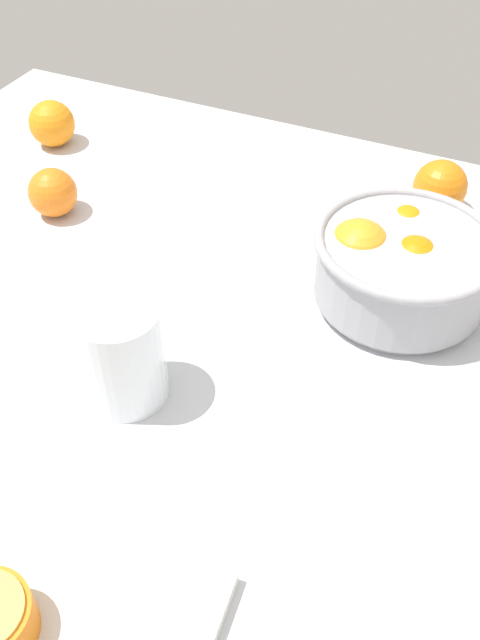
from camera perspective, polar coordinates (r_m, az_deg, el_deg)
name	(u,v)px	position (r cm, az deg, el deg)	size (l,w,h in cm)	color
ground_plane	(265,372)	(79.25, 2.04, -4.26)	(140.52, 104.42, 3.00)	silver
fruit_bowl	(399,265)	(84.35, 12.84, 4.43)	(21.44, 21.44, 10.48)	#99999E
juice_glass	(122,358)	(72.53, -9.61, -3.04)	(9.01, 9.01, 11.78)	white
cutting_board	(62,607)	(63.43, -14.29, -21.74)	(25.58, 14.35, 1.72)	beige
loose_orange_0	(440,187)	(102.60, 16.00, 10.41)	(7.49, 7.49, 7.49)	orange
loose_orange_2	(52,123)	(118.50, -15.10, 15.22)	(7.20, 7.20, 7.20)	orange
loose_orange_3	(53,192)	(101.59, -15.03, 10.01)	(6.77, 6.77, 6.77)	orange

